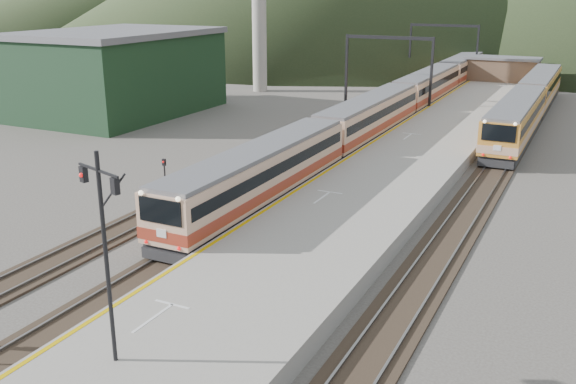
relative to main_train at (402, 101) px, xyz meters
The scene contains 13 objects.
track_main 11.39m from the main_train, 90.00° to the right, with size 2.60×200.00×0.23m.
track_far 12.44m from the main_train, 114.01° to the right, with size 2.60×200.00×0.23m.
track_second 16.19m from the main_train, 44.31° to the right, with size 2.60×200.00×0.23m.
platform 14.44m from the main_train, 67.05° to the right, with size 8.00×100.00×1.00m, color gray.
gantry_near 5.94m from the main_train, 127.06° to the left, with size 9.55×0.25×8.00m.
gantry_far 29.14m from the main_train, 95.66° to the left, with size 9.55×0.25×8.00m.
warehouse 29.57m from the main_train, 161.76° to the right, with size 14.50×20.50×8.60m.
station_shed 27.36m from the main_train, 78.19° to the left, with size 9.40×4.40×3.10m.
main_train is the anchor object (origin of this frame).
second_train 12.35m from the main_train, 21.33° to the left, with size 2.89×39.35×3.53m.
signal_mast 48.38m from the main_train, 84.73° to the right, with size 2.12×0.80×7.11m.
short_signal_b 23.25m from the main_train, 95.46° to the right, with size 0.25×0.20×2.27m.
short_signal_c 30.75m from the main_train, 103.04° to the right, with size 0.23×0.17×2.27m.
Camera 1 is at (17.68, -10.93, 12.73)m, focal length 40.00 mm.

